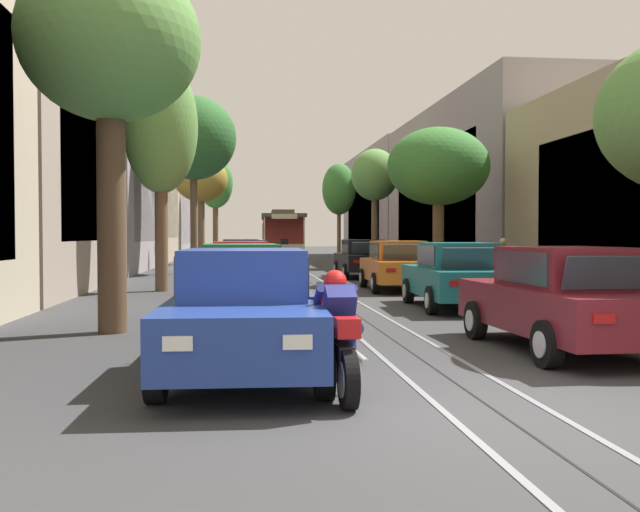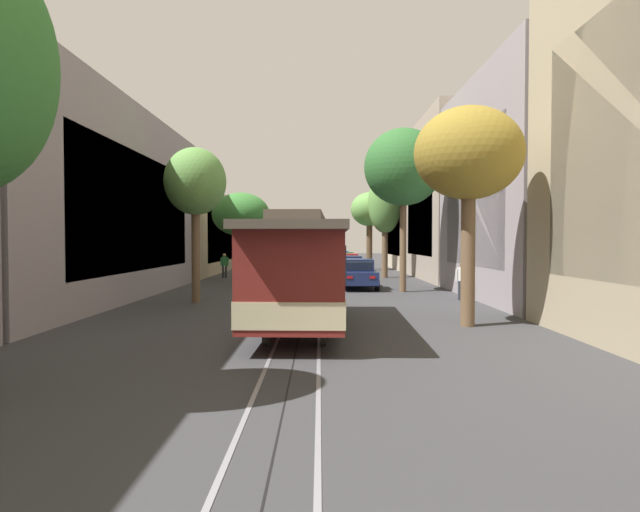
% 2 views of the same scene
% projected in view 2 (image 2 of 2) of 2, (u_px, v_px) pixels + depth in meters
% --- Properties ---
extents(ground_plane, '(160.00, 160.00, 0.00)m').
position_uv_depth(ground_plane, '(309.00, 290.00, 28.01)').
color(ground_plane, '#38383A').
extents(trolley_track_rails, '(1.14, 70.61, 0.01)m').
position_uv_depth(trolley_track_rails, '(307.00, 299.00, 23.76)').
color(trolley_track_rails, gray).
rests_on(trolley_track_rails, ground).
extents(building_facade_left, '(5.49, 62.31, 10.66)m').
position_uv_depth(building_facade_left, '(523.00, 193.00, 24.68)').
color(building_facade_left, '#BCAD93').
rests_on(building_facade_left, ground).
extents(building_facade_right, '(5.66, 62.31, 8.54)m').
position_uv_depth(building_facade_right, '(75.00, 208.00, 22.81)').
color(building_facade_right, tan).
rests_on(building_facade_right, ground).
extents(parked_car_blue_near_left, '(2.09, 4.40, 1.58)m').
position_uv_depth(parked_car_blue_near_left, '(340.00, 259.00, 50.79)').
color(parked_car_blue_near_left, '#233D93').
rests_on(parked_car_blue_near_left, ground).
extents(parked_car_green_second_left, '(2.12, 4.41, 1.58)m').
position_uv_depth(parked_car_green_second_left, '(343.00, 261.00, 45.41)').
color(parked_car_green_second_left, '#1E6038').
rests_on(parked_car_green_second_left, ground).
extents(parked_car_red_mid_left, '(2.08, 4.40, 1.58)m').
position_uv_depth(parked_car_red_mid_left, '(347.00, 264.00, 39.90)').
color(parked_car_red_mid_left, red).
rests_on(parked_car_red_mid_left, ground).
extents(parked_car_navy_fourth_left, '(2.05, 4.38, 1.58)m').
position_uv_depth(parked_car_navy_fourth_left, '(349.00, 268.00, 34.24)').
color(parked_car_navy_fourth_left, '#19234C').
rests_on(parked_car_navy_fourth_left, ground).
extents(parked_car_navy_fifth_left, '(2.02, 4.37, 1.58)m').
position_uv_depth(parked_car_navy_fifth_left, '(358.00, 274.00, 28.59)').
color(parked_car_navy_fifth_left, '#19234C').
rests_on(parked_car_navy_fifth_left, ground).
extents(parked_car_maroon_near_right, '(2.07, 4.39, 1.58)m').
position_uv_depth(parked_car_maroon_near_right, '(288.00, 260.00, 49.43)').
color(parked_car_maroon_near_right, maroon).
rests_on(parked_car_maroon_near_right, ground).
extents(parked_car_teal_second_right, '(2.12, 4.41, 1.58)m').
position_uv_depth(parked_car_teal_second_right, '(281.00, 262.00, 43.19)').
color(parked_car_teal_second_right, '#196B70').
rests_on(parked_car_teal_second_right, ground).
extents(parked_car_orange_mid_right, '(2.11, 4.41, 1.58)m').
position_uv_depth(parked_car_orange_mid_right, '(278.00, 266.00, 37.58)').
color(parked_car_orange_mid_right, orange).
rests_on(parked_car_orange_mid_right, ground).
extents(parked_car_black_fourth_right, '(2.00, 4.36, 1.58)m').
position_uv_depth(parked_car_black_fourth_right, '(267.00, 271.00, 30.73)').
color(parked_car_black_fourth_right, black).
rests_on(parked_car_black_fourth_right, ground).
extents(street_tree_kerb_left_near, '(3.21, 3.52, 6.70)m').
position_uv_depth(street_tree_kerb_left_near, '(369.00, 210.00, 46.47)').
color(street_tree_kerb_left_near, brown).
rests_on(street_tree_kerb_left_near, ground).
extents(street_tree_kerb_left_second, '(2.30, 1.87, 7.24)m').
position_uv_depth(street_tree_kerb_left_second, '(385.00, 204.00, 36.95)').
color(street_tree_kerb_left_second, brown).
rests_on(street_tree_kerb_left_second, ground).
extents(street_tree_kerb_left_mid, '(3.89, 3.87, 8.10)m').
position_uv_depth(street_tree_kerb_left_mid, '(403.00, 168.00, 26.71)').
color(street_tree_kerb_left_mid, brown).
rests_on(street_tree_kerb_left_mid, ground).
extents(street_tree_kerb_left_fourth, '(3.24, 2.92, 6.53)m').
position_uv_depth(street_tree_kerb_left_fourth, '(469.00, 156.00, 15.99)').
color(street_tree_kerb_left_fourth, brown).
rests_on(street_tree_kerb_left_fourth, ground).
extents(street_tree_kerb_right_near, '(3.34, 3.32, 5.00)m').
position_uv_depth(street_tree_kerb_right_near, '(262.00, 229.00, 49.13)').
color(street_tree_kerb_right_near, brown).
rests_on(street_tree_kerb_right_near, ground).
extents(street_tree_kerb_right_second, '(3.70, 3.22, 5.63)m').
position_uv_depth(street_tree_kerb_right_second, '(241.00, 215.00, 34.71)').
color(street_tree_kerb_right_second, brown).
rests_on(street_tree_kerb_right_second, ground).
extents(street_tree_kerb_right_mid, '(2.52, 2.76, 6.37)m').
position_uv_depth(street_tree_kerb_right_mid, '(195.00, 183.00, 22.18)').
color(street_tree_kerb_right_mid, brown).
rests_on(street_tree_kerb_right_mid, ground).
extents(cable_car_trolley, '(2.82, 9.17, 3.28)m').
position_uv_depth(cable_car_trolley, '(300.00, 272.00, 15.24)').
color(cable_car_trolley, maroon).
rests_on(cable_car_trolley, ground).
extents(motorcycle_with_rider, '(0.56, 1.99, 1.37)m').
position_uv_depth(motorcycle_with_rider, '(329.00, 260.00, 51.94)').
color(motorcycle_with_rider, black).
rests_on(motorcycle_with_rider, ground).
extents(pedestrian_on_left_pavement, '(0.55, 0.25, 1.67)m').
position_uv_depth(pedestrian_on_left_pavement, '(224.00, 264.00, 37.22)').
color(pedestrian_on_left_pavement, '#282D38').
rests_on(pedestrian_on_left_pavement, ground).
extents(pedestrian_on_right_pavement, '(0.55, 0.38, 1.64)m').
position_uv_depth(pedestrian_on_right_pavement, '(462.00, 279.00, 23.15)').
color(pedestrian_on_right_pavement, '#282D38').
rests_on(pedestrian_on_right_pavement, ground).
extents(fire_hydrant, '(0.40, 0.22, 0.84)m').
position_uv_depth(fire_hydrant, '(271.00, 264.00, 48.54)').
color(fire_hydrant, red).
rests_on(fire_hydrant, ground).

